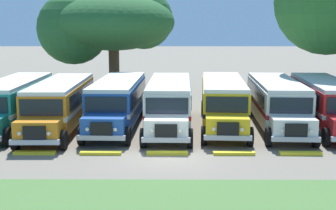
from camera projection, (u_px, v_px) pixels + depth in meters
The scene contains 14 objects.
ground_plane at pixel (167, 156), 22.50m from camera, with size 220.00×220.00×0.00m, color slate.
parked_bus_slot_0 at pixel (14, 101), 28.71m from camera, with size 2.75×10.85×2.82m.
parked_bus_slot_1 at pixel (60, 103), 28.05m from camera, with size 2.79×10.85×2.82m.
parked_bus_slot_2 at pixel (118, 100), 28.92m from camera, with size 2.99×10.88×2.82m.
parked_bus_slot_3 at pixel (169, 101), 28.50m from camera, with size 2.91×10.87×2.82m.
parked_bus_slot_4 at pixel (223, 100), 28.90m from camera, with size 3.28×10.93×2.82m.
parked_bus_slot_5 at pixel (277, 101), 28.61m from camera, with size 3.15×10.90×2.82m.
parked_bus_slot_6 at pixel (326, 101), 28.58m from camera, with size 3.21×10.91×2.82m.
curb_wheelstop_1 at pixel (34, 153), 22.67m from camera, with size 2.00×0.36×0.15m, color yellow.
curb_wheelstop_2 at pixel (101, 153), 22.65m from camera, with size 2.00×0.36×0.15m, color yellow.
curb_wheelstop_3 at pixel (167, 153), 22.63m from camera, with size 2.00×0.36×0.15m, color yellow.
curb_wheelstop_4 at pixel (234, 153), 22.61m from camera, with size 2.00×0.36×0.15m, color yellow.
curb_wheelstop_5 at pixel (301, 153), 22.59m from camera, with size 2.00×0.36×0.15m, color yellow.
broad_shade_tree at pixel (110, 23), 40.37m from camera, with size 11.47×11.36×9.41m.
Camera 1 is at (0.18, -21.75, 6.23)m, focal length 50.28 mm.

